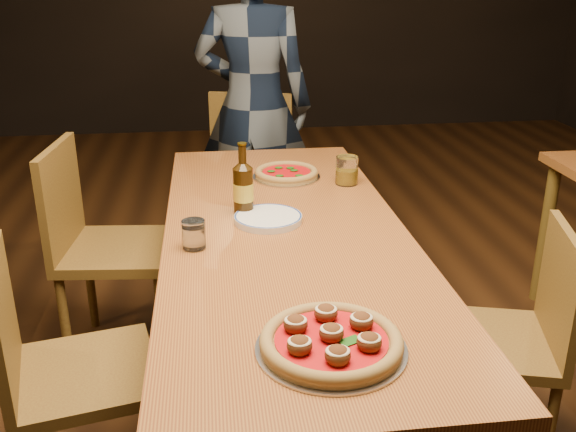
{
  "coord_description": "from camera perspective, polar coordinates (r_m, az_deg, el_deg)",
  "views": [
    {
      "loc": [
        -0.24,
        -1.94,
        1.57
      ],
      "look_at": [
        0.0,
        -0.05,
        0.82
      ],
      "focal_mm": 40.0,
      "sensor_mm": 36.0,
      "label": 1
    }
  ],
  "objects": [
    {
      "name": "ground",
      "position": [
        2.51,
        -0.15,
        -17.27
      ],
      "size": [
        9.0,
        9.0,
        0.0
      ],
      "primitive_type": "plane",
      "color": "black"
    },
    {
      "name": "table_main",
      "position": [
        2.15,
        -0.17,
        -3.03
      ],
      "size": [
        0.8,
        2.0,
        0.75
      ],
      "color": "brown",
      "rests_on": "ground"
    },
    {
      "name": "chair_main_nw",
      "position": [
        2.05,
        -17.65,
        -13.09
      ],
      "size": [
        0.49,
        0.49,
        0.89
      ],
      "primitive_type": null,
      "rotation": [
        0.0,
        0.0,
        1.79
      ],
      "color": "#5A3617",
      "rests_on": "ground"
    },
    {
      "name": "chair_main_sw",
      "position": [
        2.74,
        -14.87,
        -2.78
      ],
      "size": [
        0.49,
        0.49,
        0.96
      ],
      "primitive_type": null,
      "rotation": [
        0.0,
        0.0,
        1.47
      ],
      "color": "#5A3617",
      "rests_on": "ground"
    },
    {
      "name": "chair_main_e",
      "position": [
        2.23,
        17.66,
        -10.46
      ],
      "size": [
        0.49,
        0.49,
        0.86
      ],
      "primitive_type": null,
      "rotation": [
        0.0,
        0.0,
        -1.84
      ],
      "color": "#5A3617",
      "rests_on": "ground"
    },
    {
      "name": "chair_end",
      "position": [
        3.42,
        -3.89,
        2.9
      ],
      "size": [
        0.55,
        0.55,
        0.97
      ],
      "primitive_type": null,
      "rotation": [
        0.0,
        0.0,
        -0.26
      ],
      "color": "#5A3617",
      "rests_on": "ground"
    },
    {
      "name": "pizza_meatball",
      "position": [
        1.49,
        3.87,
        -11.0
      ],
      "size": [
        0.35,
        0.35,
        0.06
      ],
      "rotation": [
        0.0,
        0.0,
        0.22
      ],
      "color": "#B7B7BF",
      "rests_on": "table_main"
    },
    {
      "name": "pizza_margherita",
      "position": [
        2.65,
        -0.14,
        3.83
      ],
      "size": [
        0.28,
        0.28,
        0.04
      ],
      "rotation": [
        0.0,
        0.0,
        0.01
      ],
      "color": "#B7B7BF",
      "rests_on": "table_main"
    },
    {
      "name": "plate_stack",
      "position": [
        2.19,
        -1.78,
        -0.23
      ],
      "size": [
        0.23,
        0.23,
        0.02
      ],
      "primitive_type": "cylinder",
      "color": "white",
      "rests_on": "table_main"
    },
    {
      "name": "beer_bottle",
      "position": [
        2.23,
        -4.0,
        2.33
      ],
      "size": [
        0.07,
        0.07,
        0.25
      ],
      "rotation": [
        0.0,
        0.0,
        -0.33
      ],
      "color": "black",
      "rests_on": "table_main"
    },
    {
      "name": "water_glass",
      "position": [
        2.0,
        -8.38,
        -1.63
      ],
      "size": [
        0.07,
        0.07,
        0.09
      ],
      "primitive_type": "cylinder",
      "color": "white",
      "rests_on": "table_main"
    },
    {
      "name": "amber_glass",
      "position": [
        2.57,
        5.25,
        4.06
      ],
      "size": [
        0.09,
        0.09,
        0.11
      ],
      "primitive_type": "cylinder",
      "color": "#A57912",
      "rests_on": "table_main"
    },
    {
      "name": "diner",
      "position": [
        3.48,
        -3.08,
        9.74
      ],
      "size": [
        0.71,
        0.55,
        1.73
      ],
      "primitive_type": "imported",
      "rotation": [
        0.0,
        0.0,
        2.9
      ],
      "color": "black",
      "rests_on": "ground"
    }
  ]
}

